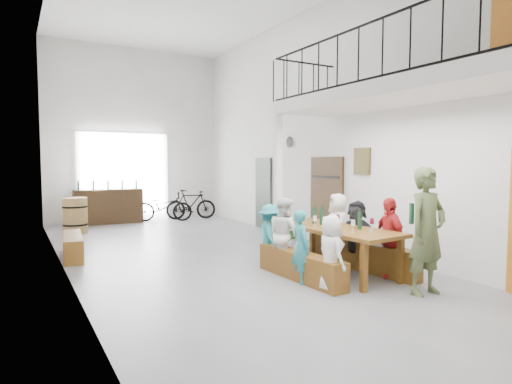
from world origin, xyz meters
TOP-DOWN VIEW (x-y plane):
  - floor at (0.00, 0.00)m, footprint 12.00×12.00m
  - room_walls at (0.00, 0.00)m, footprint 12.00×12.00m
  - gateway_portal at (-0.40, 5.94)m, footprint 2.80×0.08m
  - right_wall_decor at (2.70, -1.87)m, footprint 0.07×8.28m
  - balcony at (1.98, -3.13)m, footprint 1.52×5.62m
  - tasting_table at (1.20, -2.37)m, footprint 1.14×2.44m
  - bench_inner at (0.47, -2.40)m, footprint 0.39×1.93m
  - bench_wall at (1.78, -2.46)m, footprint 0.47×2.18m
  - tableware at (1.17, -2.23)m, footprint 0.71×1.58m
  - side_bench at (-2.50, 1.14)m, footprint 0.49×1.61m
  - oak_barrel at (-2.08, 4.24)m, footprint 0.64×0.64m
  - serving_counter at (-0.95, 5.65)m, footprint 2.00×0.61m
  - counter_bottles at (-0.95, 5.65)m, footprint 1.75×0.13m
  - guest_left_a at (0.50, -3.12)m, footprint 0.43×0.59m
  - guest_left_b at (0.37, -2.55)m, footprint 0.35×0.46m
  - guest_left_c at (0.52, -1.88)m, footprint 0.51×0.64m
  - guest_left_d at (0.48, -1.45)m, footprint 0.59×0.81m
  - guest_right_a at (1.84, -2.98)m, footprint 0.49×0.82m
  - guest_right_b at (1.72, -2.33)m, footprint 0.58×1.17m
  - guest_right_c at (1.84, -1.71)m, footprint 0.62×0.74m
  - host_standing at (1.59, -3.90)m, footprint 0.67×0.44m
  - potted_plant at (2.45, 0.71)m, footprint 0.39×0.34m
  - bicycle_near at (0.68, 5.33)m, footprint 1.87×1.29m
  - bicycle_far at (1.60, 5.33)m, footprint 1.69×0.84m

SIDE VIEW (x-z plane):
  - floor at x=0.00m, z-range 0.00..0.00m
  - potted_plant at x=2.45m, z-range 0.00..0.43m
  - bench_inner at x=0.47m, z-range 0.00..0.44m
  - side_bench at x=-2.50m, z-range 0.00..0.45m
  - bench_wall at x=1.78m, z-range 0.00..0.50m
  - bicycle_near at x=0.68m, z-range 0.00..0.93m
  - oak_barrel at x=-2.08m, z-range 0.00..0.95m
  - bicycle_far at x=1.60m, z-range 0.00..0.98m
  - serving_counter at x=-0.95m, z-range 0.00..1.05m
  - guest_left_a at x=0.50m, z-range 0.00..1.12m
  - guest_left_d at x=0.48m, z-range 0.00..1.13m
  - guest_left_b at x=0.37m, z-range 0.00..1.15m
  - guest_right_b at x=1.72m, z-range 0.00..1.21m
  - guest_left_c at x=0.52m, z-range 0.00..1.29m
  - guest_right_c at x=1.84m, z-range 0.00..1.29m
  - guest_right_a at x=1.84m, z-range 0.00..1.31m
  - tasting_table at x=1.20m, z-range 0.31..1.10m
  - host_standing at x=1.59m, z-range 0.00..1.82m
  - tableware at x=1.17m, z-range 0.75..1.10m
  - counter_bottles at x=-0.95m, z-range 1.05..1.33m
  - gateway_portal at x=-0.40m, z-range 0.00..2.80m
  - right_wall_decor at x=2.70m, z-range -0.80..4.28m
  - balcony at x=1.98m, z-range 0.97..4.96m
  - room_walls at x=0.00m, z-range -2.45..9.55m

